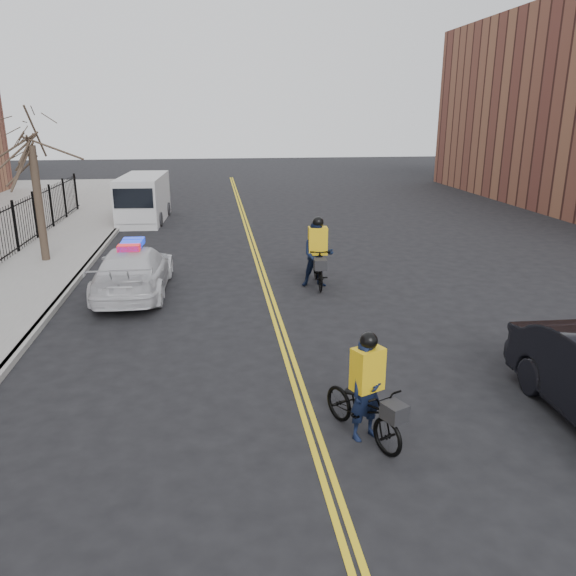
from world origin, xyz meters
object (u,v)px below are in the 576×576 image
(cyclist_near, at_px, (366,402))
(police_cruiser, at_px, (134,270))
(cargo_van, at_px, (143,199))
(cyclist_far, at_px, (317,259))

(cyclist_near, bearing_deg, police_cruiser, 94.43)
(police_cruiser, distance_m, cyclist_near, 9.81)
(cargo_van, bearing_deg, cyclist_near, -71.36)
(cyclist_near, xyz_separation_m, cyclist_far, (0.75, 8.56, 0.22))
(cargo_van, relative_size, cyclist_far, 2.48)
(cargo_van, height_order, cyclist_far, cargo_van)
(cyclist_near, bearing_deg, cargo_van, 80.91)
(police_cruiser, distance_m, cyclist_far, 5.56)
(police_cruiser, bearing_deg, cargo_van, -83.95)
(cargo_van, height_order, cyclist_near, cargo_van)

